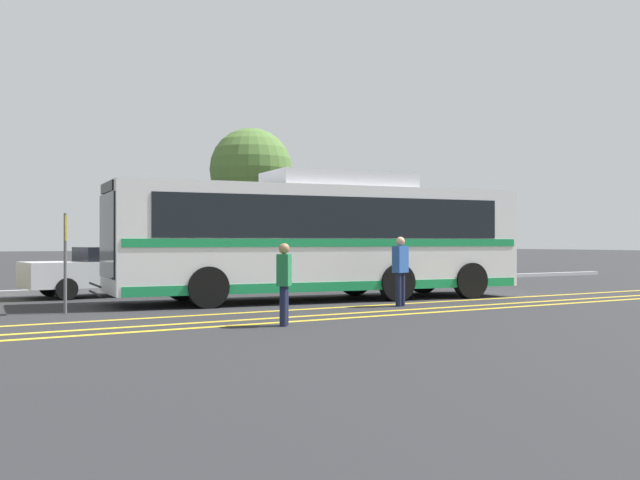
% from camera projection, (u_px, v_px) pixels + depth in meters
% --- Properties ---
extents(ground_plane, '(220.00, 220.00, 0.00)m').
position_uv_depth(ground_plane, '(306.00, 299.00, 20.53)').
color(ground_plane, '#262628').
extents(lane_strip_0, '(31.24, 0.20, 0.01)m').
position_uv_depth(lane_strip_0, '(367.00, 306.00, 18.47)').
color(lane_strip_0, gold).
rests_on(lane_strip_0, ground_plane).
extents(lane_strip_1, '(31.24, 0.20, 0.01)m').
position_uv_depth(lane_strip_1, '(402.00, 310.00, 17.31)').
color(lane_strip_1, gold).
rests_on(lane_strip_1, ground_plane).
extents(lane_strip_2, '(31.24, 0.20, 0.01)m').
position_uv_depth(lane_strip_2, '(424.00, 313.00, 16.63)').
color(lane_strip_2, gold).
rests_on(lane_strip_2, ground_plane).
extents(curb_strip, '(39.24, 0.36, 0.15)m').
position_uv_depth(curb_strip, '(223.00, 286.00, 25.63)').
color(curb_strip, '#99999E').
rests_on(curb_strip, ground_plane).
extents(transit_bus, '(11.76, 4.13, 3.47)m').
position_uv_depth(transit_bus, '(321.00, 236.00, 20.35)').
color(transit_bus, silver).
rests_on(transit_bus, ground_plane).
extents(parked_car_1, '(4.92, 2.01, 1.43)m').
position_uv_depth(parked_car_1, '(111.00, 271.00, 21.81)').
color(parked_car_1, silver).
rests_on(parked_car_1, ground_plane).
extents(parked_car_2, '(4.10, 2.19, 1.40)m').
position_uv_depth(parked_car_2, '(274.00, 268.00, 25.03)').
color(parked_car_2, olive).
rests_on(parked_car_2, ground_plane).
extents(parked_car_3, '(4.36, 1.83, 1.43)m').
position_uv_depth(parked_car_3, '(418.00, 264.00, 28.15)').
color(parked_car_3, navy).
rests_on(parked_car_3, ground_plane).
extents(pedestrian_0, '(0.47, 0.35, 1.71)m').
position_uv_depth(pedestrian_0, '(400.00, 267.00, 18.34)').
color(pedestrian_0, '#191E38').
rests_on(pedestrian_0, ground_plane).
extents(pedestrian_1, '(0.44, 0.46, 1.56)m').
position_uv_depth(pedestrian_1, '(284.00, 279.00, 14.08)').
color(pedestrian_1, '#191E38').
rests_on(pedestrian_1, ground_plane).
extents(bus_stop_sign, '(0.09, 0.40, 2.22)m').
position_uv_depth(bus_stop_sign, '(65.00, 250.00, 16.47)').
color(bus_stop_sign, '#59595E').
rests_on(bus_stop_sign, ground_plane).
extents(tree_0, '(3.08, 3.08, 5.83)m').
position_uv_depth(tree_0, '(251.00, 170.00, 27.94)').
color(tree_0, '#513823').
rests_on(tree_0, ground_plane).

